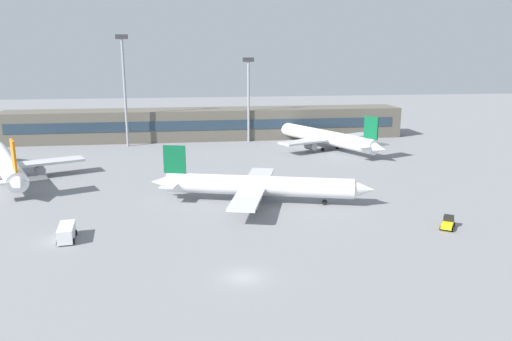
% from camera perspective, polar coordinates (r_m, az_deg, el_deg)
% --- Properties ---
extents(ground_plane, '(400.00, 400.00, 0.00)m').
position_cam_1_polar(ground_plane, '(95.83, -4.23, -1.88)').
color(ground_plane, gray).
extents(terminal_building, '(117.79, 12.13, 9.00)m').
position_cam_1_polar(terminal_building, '(149.52, -5.74, 5.39)').
color(terminal_building, '#5B564C').
rests_on(terminal_building, ground_plane).
extents(airplane_near, '(38.25, 27.20, 9.65)m').
position_cam_1_polar(airplane_near, '(85.00, 0.49, -1.79)').
color(airplane_near, white).
rests_on(airplane_near, ground_plane).
extents(airplane_mid, '(29.27, 40.64, 10.66)m').
position_cam_1_polar(airplane_mid, '(112.72, -26.94, 0.70)').
color(airplane_mid, white).
rests_on(airplane_mid, ground_plane).
extents(airplane_far, '(28.80, 39.91, 10.55)m').
position_cam_1_polar(airplane_far, '(134.10, 7.98, 3.85)').
color(airplane_far, white).
rests_on(airplane_far, ground_plane).
extents(baggage_tug_yellow, '(3.32, 3.80, 1.75)m').
position_cam_1_polar(baggage_tug_yellow, '(78.58, 21.33, -5.66)').
color(baggage_tug_yellow, yellow).
rests_on(baggage_tug_yellow, ground_plane).
extents(service_van_white, '(2.77, 5.39, 2.08)m').
position_cam_1_polar(service_van_white, '(73.47, -21.09, -6.70)').
color(service_van_white, white).
rests_on(service_van_white, ground_plane).
extents(floodlight_tower_west, '(3.20, 0.80, 30.09)m').
position_cam_1_polar(floodlight_tower_west, '(140.04, -14.99, 9.66)').
color(floodlight_tower_west, gray).
rests_on(floodlight_tower_west, ground_plane).
extents(floodlight_tower_east, '(3.20, 0.80, 24.06)m').
position_cam_1_polar(floodlight_tower_east, '(143.08, -0.87, 8.93)').
color(floodlight_tower_east, gray).
rests_on(floodlight_tower_east, ground_plane).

